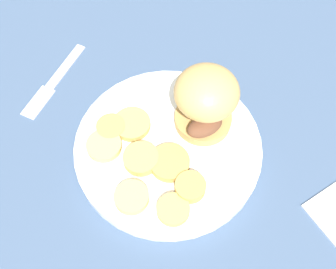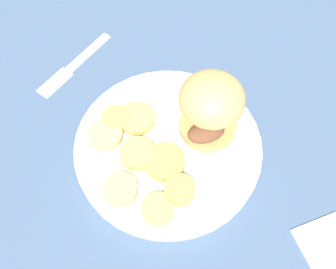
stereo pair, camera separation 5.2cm
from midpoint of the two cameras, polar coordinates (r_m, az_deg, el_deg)
ground_plane at (r=0.56m, az=2.65°, el=-2.62°), size 4.00×4.00×0.00m
dinner_plate at (r=0.55m, az=2.70°, el=-2.04°), size 0.26×0.26×0.02m
sandwich at (r=0.51m, az=9.15°, el=3.66°), size 0.08×0.09×0.10m
potato_round_0 at (r=0.54m, az=-6.46°, el=-0.53°), size 0.05×0.05×0.01m
potato_round_1 at (r=0.52m, az=2.49°, el=-4.33°), size 0.05×0.05×0.01m
potato_round_2 at (r=0.50m, az=4.65°, el=-8.31°), size 0.04×0.04×0.02m
potato_round_3 at (r=0.52m, az=-1.61°, el=-3.02°), size 0.05×0.05×0.01m
potato_round_4 at (r=0.51m, az=-4.04°, el=-8.22°), size 0.04×0.04×0.01m
potato_round_5 at (r=0.56m, az=-4.94°, el=2.15°), size 0.04×0.04×0.01m
potato_round_6 at (r=0.55m, az=-1.89°, el=2.15°), size 0.05×0.05×0.01m
potato_round_7 at (r=0.50m, az=0.99°, el=-10.98°), size 0.04×0.04×0.01m
fork at (r=0.66m, az=-11.20°, el=9.77°), size 0.09×0.15×0.00m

